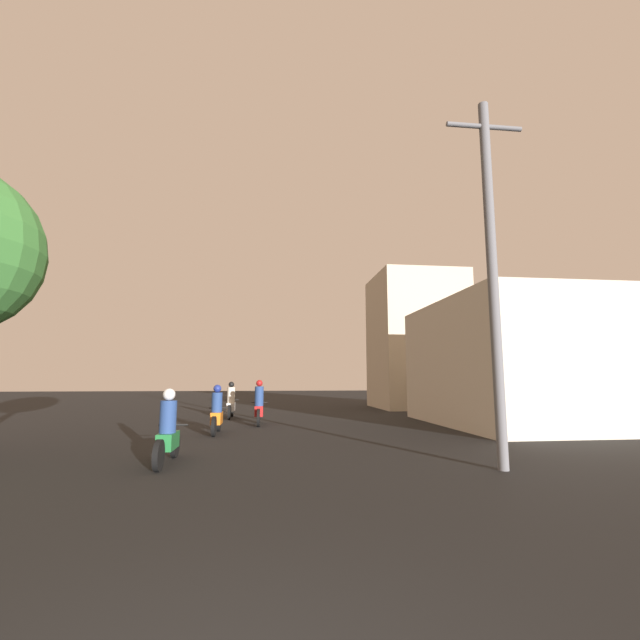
% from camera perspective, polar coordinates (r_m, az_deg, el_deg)
% --- Properties ---
extents(motorcycle_green, '(0.60, 1.97, 1.47)m').
position_cam_1_polar(motorcycle_green, '(9.27, -19.62, -14.02)').
color(motorcycle_green, black).
rests_on(motorcycle_green, ground_plane).
extents(motorcycle_orange, '(0.60, 1.86, 1.49)m').
position_cam_1_polar(motorcycle_orange, '(13.78, -13.60, -12.04)').
color(motorcycle_orange, black).
rests_on(motorcycle_orange, ground_plane).
extents(motorcycle_red, '(0.60, 1.90, 1.63)m').
position_cam_1_polar(motorcycle_red, '(16.14, -8.14, -11.37)').
color(motorcycle_red, black).
rests_on(motorcycle_red, ground_plane).
extents(motorcycle_white, '(0.60, 2.02, 1.54)m').
position_cam_1_polar(motorcycle_white, '(19.04, -11.79, -10.86)').
color(motorcycle_white, black).
rests_on(motorcycle_white, ground_plane).
extents(building_right_near, '(4.73, 7.73, 4.51)m').
position_cam_1_polar(building_right_near, '(17.20, 23.03, -5.26)').
color(building_right_near, beige).
rests_on(building_right_near, ground_plane).
extents(building_right_far, '(4.88, 5.16, 7.78)m').
position_cam_1_polar(building_right_far, '(25.95, 12.73, -2.74)').
color(building_right_far, beige).
rests_on(building_right_far, ground_plane).
extents(utility_pole_near, '(1.60, 0.20, 7.28)m').
position_cam_1_polar(utility_pole_near, '(9.05, 21.98, 6.43)').
color(utility_pole_near, slate).
rests_on(utility_pole_near, ground_plane).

